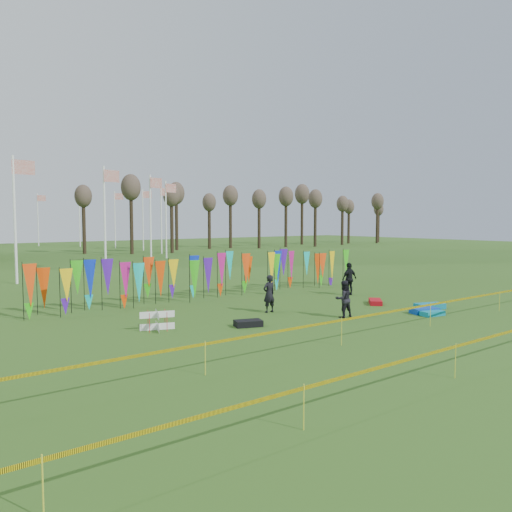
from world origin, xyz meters
TOP-DOWN VIEW (x-y plane):
  - ground at (0.00, 0.00)m, footprint 160.00×160.00m
  - banner_row at (0.28, 8.65)m, footprint 18.64×0.64m
  - caution_tape_near at (-0.22, -2.08)m, footprint 26.00×0.02m
  - caution_tape_far at (-0.22, -6.12)m, footprint 26.00×0.02m
  - tree_line at (32.00, 44.00)m, footprint 53.92×1.92m
  - box_kite at (-5.58, 3.49)m, footprint 0.64×0.64m
  - person_left at (-0.14, 3.79)m, footprint 0.60×0.44m
  - person_mid at (1.60, 1.05)m, footprint 0.84×0.63m
  - person_right at (6.38, 5.09)m, footprint 1.02×0.58m
  - kite_bag_turquoise at (4.88, -0.93)m, footprint 1.07×0.67m
  - kite_bag_blue at (5.04, -0.44)m, footprint 1.30×0.95m
  - kite_bag_red at (5.26, 2.40)m, footprint 1.23×1.23m
  - kite_bag_black at (-2.54, 2.03)m, footprint 1.16×0.88m
  - kite_bag_teal at (6.20, 0.08)m, footprint 1.44×1.01m

SIDE VIEW (x-z plane):
  - ground at x=0.00m, z-range 0.00..0.00m
  - kite_bag_turquoise at x=4.88m, z-range 0.00..0.20m
  - kite_bag_red at x=5.26m, z-range 0.00..0.22m
  - kite_bag_black at x=-2.54m, z-range 0.00..0.24m
  - kite_bag_blue at x=5.04m, z-range 0.00..0.24m
  - kite_bag_teal at x=6.20m, z-range 0.00..0.25m
  - box_kite at x=-5.58m, z-range 0.00..0.71m
  - person_mid at x=1.60m, z-range 0.00..1.54m
  - caution_tape_near at x=-0.22m, z-range 0.33..1.23m
  - caution_tape_far at x=-0.22m, z-range 0.33..1.23m
  - person_left at x=-0.14m, z-range 0.00..1.64m
  - person_right at x=6.38m, z-range 0.00..1.75m
  - banner_row at x=0.28m, z-range 0.22..2.41m
  - tree_line at x=32.00m, z-range 2.25..10.09m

